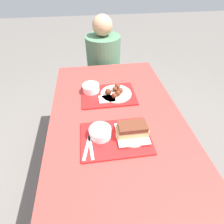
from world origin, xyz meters
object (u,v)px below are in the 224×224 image
Objects in this scene: tray_near at (116,138)px; bowl_coleslaw_near at (100,132)px; bowl_coleslaw_far at (91,88)px; person_seated_across at (103,56)px; brisket_sandwich_plate at (132,131)px; tray_far at (109,95)px; wings_plate_far at (116,92)px.

bowl_coleslaw_near is (-0.09, 0.03, 0.04)m from tray_near.
tray_near is 3.15× the size of bowl_coleslaw_near.
person_seated_across is (0.16, 0.66, -0.05)m from bowl_coleslaw_far.
bowl_coleslaw_near is at bearing -86.07° from bowl_coleslaw_far.
person_seated_across is (0.04, 1.15, -0.01)m from tray_near.
person_seated_across reaches higher than tray_near.
bowl_coleslaw_far is at bearing 113.95° from brisket_sandwich_plate.
bowl_coleslaw_far is (-0.13, 0.07, 0.04)m from tray_far.
tray_far is at bearing 178.43° from wings_plate_far.
person_seated_across is (-0.02, 0.73, -0.04)m from wings_plate_far.
wings_plate_far reaches higher than bowl_coleslaw_far.
tray_near is at bearing -17.45° from bowl_coleslaw_near.
wings_plate_far is at bearing -1.57° from tray_far.
bowl_coleslaw_near is 0.55× the size of wings_plate_far.
person_seated_across is at bearing 91.67° from wings_plate_far.
tray_near is 0.43m from tray_far.
person_seated_across is at bearing 87.38° from tray_far.
brisket_sandwich_plate is at bearing -85.50° from wings_plate_far.
tray_far is 0.58× the size of person_seated_across.
wings_plate_far reaches higher than tray_near.
brisket_sandwich_plate reaches higher than tray_far.
bowl_coleslaw_far reaches higher than tray_near.
tray_near is 1.73× the size of wings_plate_far.
wings_plate_far is (0.06, 0.42, 0.02)m from tray_near.
bowl_coleslaw_far is at bearing -103.79° from person_seated_across.
tray_far is 0.43m from brisket_sandwich_plate.
brisket_sandwich_plate is 1.47× the size of bowl_coleslaw_far.
tray_far is at bearing 101.77° from brisket_sandwich_plate.
brisket_sandwich_plate is (0.10, 0.01, 0.04)m from tray_near.
person_seated_across reaches higher than brisket_sandwich_plate.
bowl_coleslaw_near is 0.42m from wings_plate_far.
bowl_coleslaw_near and bowl_coleslaw_far have the same top height.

